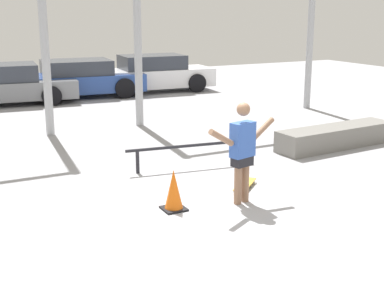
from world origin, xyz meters
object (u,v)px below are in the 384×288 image
skateboard (245,185)px  grind_rail (190,149)px  parked_car_grey (1,85)px  traffic_cone (174,190)px  parked_car_blue (80,79)px  parked_car_white (155,74)px  grind_box (336,137)px  skateboarder (242,148)px

skateboard → grind_rail: size_ratio=0.29×
skateboard → parked_car_grey: parked_car_grey is taller
parked_car_grey → traffic_cone: (0.96, -10.92, -0.31)m
skateboard → parked_car_blue: size_ratio=0.17×
grind_rail → parked_car_blue: parked_car_blue is taller
skateboard → parked_car_white: size_ratio=0.17×
skateboard → parked_car_white: 11.26m
skateboard → grind_box: size_ratio=0.24×
skateboarder → skateboard: (0.43, 0.57, -0.83)m
skateboard → parked_car_blue: 10.91m
grind_box → traffic_cone: traffic_cone is taller
grind_rail → parked_car_blue: bearing=86.8°
grind_box → skateboarder: bearing=-151.7°
grind_box → parked_car_white: (-0.31, 9.38, 0.42)m
parked_car_blue → parked_car_grey: bearing=-167.6°
parked_car_grey → parked_car_white: 5.51m
grind_box → grind_rail: 3.64m
grind_box → parked_car_grey: parked_car_grey is taller
skateboard → parked_car_grey: 10.87m
skateboarder → parked_car_blue: skateboarder is taller
skateboard → traffic_cone: size_ratio=1.12×
parked_car_grey → parked_car_white: parked_car_white is taller
skateboard → skateboarder: bearing=-169.1°
grind_box → traffic_cone: bearing=-159.5°
skateboard → parked_car_white: bearing=32.6°
parked_car_grey → parked_car_blue: size_ratio=1.09×
parked_car_blue → traffic_cone: parked_car_blue is taller
grind_box → grind_rail: bearing=179.2°
grind_rail → parked_car_grey: bearing=103.5°
skateboarder → parked_car_white: skateboarder is taller
parked_car_grey → traffic_cone: 10.97m
traffic_cone → grind_box: bearing=20.5°
skateboarder → grind_box: skateboarder is taller
parked_car_grey → parked_car_blue: parked_car_grey is taller
parked_car_blue → parked_car_white: size_ratio=1.02×
skateboarder → parked_car_blue: size_ratio=0.37×
skateboarder → grind_rail: size_ratio=0.65×
parked_car_blue → traffic_cone: (-1.73, -11.25, -0.32)m
skateboarder → skateboard: skateboarder is taller
grind_rail → parked_car_blue: (0.52, 9.39, 0.26)m
skateboard → parked_car_blue: (0.21, 10.89, 0.57)m
grind_rail → parked_car_grey: (-2.18, 9.06, 0.25)m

